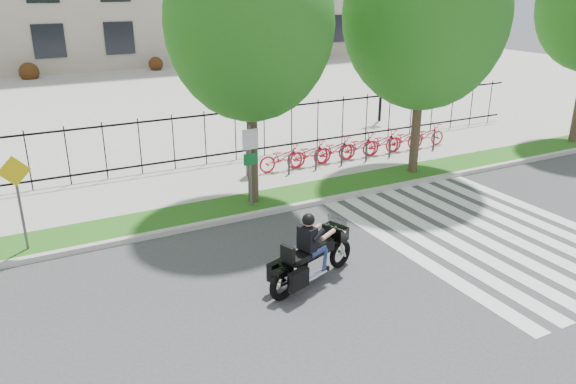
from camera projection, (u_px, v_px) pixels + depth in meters
name	position (u px, v px, depth m)	size (l,w,h in m)	color
ground	(340.00, 274.00, 13.40)	(120.00, 120.00, 0.00)	#3A3A3D
curb	(266.00, 212.00, 16.77)	(60.00, 0.20, 0.15)	#B5B1AA
grass_verge	(254.00, 203.00, 17.47)	(60.00, 1.50, 0.15)	#195615
sidewalk	(224.00, 179.00, 19.54)	(60.00, 3.50, 0.15)	#9A9990
plaza	(117.00, 95.00, 34.09)	(80.00, 34.00, 0.10)	#9A9990
crosswalk_stripes	(487.00, 234.00, 15.50)	(5.70, 8.00, 0.01)	silver
iron_fence	(205.00, 138.00, 20.61)	(30.00, 0.06, 2.00)	black
lamp_post_right	(383.00, 57.00, 26.56)	(1.06, 0.70, 4.25)	black
street_tree_1	(250.00, 24.00, 15.58)	(4.77, 4.77, 8.04)	#3A2D20
street_tree_2	(425.00, 14.00, 18.27)	(5.43, 5.43, 8.52)	#3A2D20
bike_share_station	(357.00, 146.00, 21.48)	(8.89, 0.86, 1.50)	#2D2D33
sign_pole_regulatory	(250.00, 156.00, 16.47)	(0.50, 0.09, 2.50)	#59595B
sign_pole_warning	(18.00, 190.00, 13.75)	(0.78, 0.09, 2.49)	#59595B
motorcycle_rider	(312.00, 255.00, 12.79)	(2.66, 1.32, 2.13)	black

